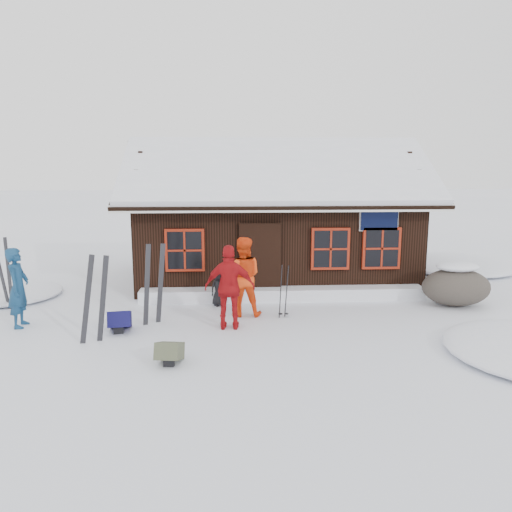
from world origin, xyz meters
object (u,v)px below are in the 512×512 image
(skier_teal, at_px, (18,288))
(skier_orange_left, at_px, (243,277))
(skier_orange_right, at_px, (230,287))
(backpack_blue, at_px, (120,323))
(ski_pair_left, at_px, (95,300))
(boulder, at_px, (456,286))
(ski_poles, at_px, (284,292))
(backpack_olive, at_px, (170,355))
(skier_crouched, at_px, (219,288))

(skier_teal, xyz_separation_m, skier_orange_left, (5.01, 0.57, 0.06))
(skier_orange_left, distance_m, skier_orange_right, 1.03)
(backpack_blue, bearing_deg, ski_pair_left, -124.33)
(skier_orange_left, xyz_separation_m, backpack_blue, (-2.72, -1.02, -0.78))
(skier_teal, xyz_separation_m, boulder, (10.52, 1.13, -0.38))
(boulder, xyz_separation_m, backpack_blue, (-8.23, -1.57, -0.34))
(boulder, height_order, ski_poles, ski_poles)
(backpack_blue, bearing_deg, skier_teal, 160.86)
(skier_orange_left, bearing_deg, skier_teal, 9.82)
(skier_teal, xyz_separation_m, skier_orange_right, (4.70, -0.41, 0.04))
(skier_teal, bearing_deg, ski_poles, -89.04)
(boulder, xyz_separation_m, backpack_olive, (-6.94, -3.44, -0.36))
(skier_teal, relative_size, boulder, 1.03)
(backpack_blue, bearing_deg, backpack_olive, -63.50)
(ski_pair_left, relative_size, backpack_blue, 2.95)
(skier_teal, bearing_deg, skier_crouched, -74.51)
(skier_crouched, bearing_deg, skier_orange_left, -82.25)
(skier_orange_right, height_order, backpack_olive, skier_orange_right)
(skier_orange_right, height_order, skier_crouched, skier_orange_right)
(skier_teal, relative_size, ski_pair_left, 0.96)
(skier_orange_left, height_order, backpack_olive, skier_orange_left)
(skier_teal, xyz_separation_m, ski_pair_left, (1.97, -1.10, -0.01))
(ski_poles, bearing_deg, backpack_olive, -131.85)
(boulder, xyz_separation_m, ski_poles, (-4.55, -0.77, 0.10))
(skier_crouched, height_order, ski_pair_left, ski_pair_left)
(boulder, relative_size, ski_poles, 1.34)
(skier_crouched, distance_m, backpack_olive, 3.85)
(skier_crouched, bearing_deg, skier_orange_right, -107.91)
(boulder, bearing_deg, backpack_blue, -169.18)
(skier_teal, distance_m, skier_crouched, 4.66)
(skier_orange_left, height_order, skier_orange_right, skier_orange_left)
(skier_teal, relative_size, skier_orange_left, 0.94)
(skier_crouched, relative_size, ski_pair_left, 0.49)
(skier_teal, distance_m, ski_poles, 5.99)
(skier_orange_right, height_order, ski_pair_left, skier_orange_right)
(skier_orange_left, distance_m, boulder, 5.56)
(skier_orange_left, relative_size, boulder, 1.09)
(skier_teal, relative_size, skier_orange_right, 0.96)
(backpack_olive, bearing_deg, skier_crouched, 85.32)
(skier_orange_left, relative_size, backpack_olive, 3.32)
(skier_crouched, height_order, backpack_blue, skier_crouched)
(skier_orange_left, bearing_deg, skier_orange_right, 75.96)
(backpack_blue, bearing_deg, boulder, 2.62)
(skier_orange_left, distance_m, backpack_blue, 3.00)
(skier_orange_left, relative_size, skier_crouched, 2.07)
(backpack_blue, relative_size, backpack_olive, 1.11)
(skier_orange_right, bearing_deg, skier_crouched, -78.26)
(skier_orange_right, height_order, boulder, skier_orange_right)
(backpack_blue, xyz_separation_m, backpack_olive, (1.29, -1.86, -0.02))
(skier_orange_right, xyz_separation_m, ski_poles, (1.27, 0.77, -0.33))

